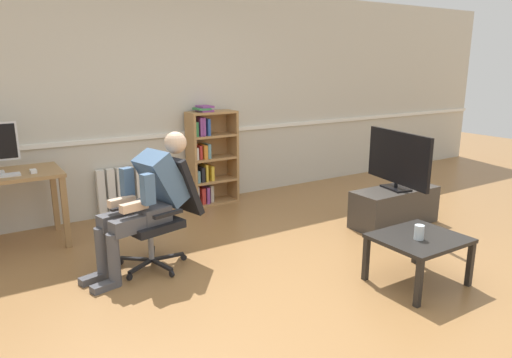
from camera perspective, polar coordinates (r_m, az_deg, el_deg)
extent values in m
plane|color=olive|center=(3.98, 4.86, -12.66)|extent=(18.00, 18.00, 0.00)
cube|color=beige|center=(5.90, -10.82, 9.58)|extent=(12.00, 0.10, 2.70)
cube|color=white|center=(5.89, -10.39, 5.37)|extent=(12.00, 0.03, 0.05)
cube|color=#9E7547|center=(4.94, -22.38, -3.83)|extent=(0.06, 0.06, 0.72)
cube|color=#9E7547|center=(5.50, -23.51, -2.17)|extent=(0.06, 0.06, 0.72)
cube|color=white|center=(4.98, -25.70, 0.88)|extent=(0.06, 0.10, 0.03)
cube|color=#AD7F4C|center=(5.87, -7.95, 2.25)|extent=(0.03, 0.28, 1.20)
cube|color=#AD7F4C|center=(6.13, -2.88, 2.89)|extent=(0.03, 0.28, 1.20)
cube|color=#AD7F4C|center=(6.12, -5.96, 2.80)|extent=(0.60, 0.02, 1.20)
cube|color=#AD7F4C|center=(6.14, -5.23, -2.78)|extent=(0.56, 0.28, 0.03)
cube|color=#AD7F4C|center=(6.06, -5.30, -0.13)|extent=(0.56, 0.28, 0.03)
cube|color=#AD7F4C|center=(5.99, -5.36, 2.58)|extent=(0.56, 0.28, 0.03)
cube|color=#AD7F4C|center=(5.94, -5.42, 5.35)|extent=(0.56, 0.28, 0.03)
cube|color=#AD7F4C|center=(5.90, -5.49, 8.16)|extent=(0.56, 0.28, 0.03)
cube|color=white|center=(6.01, -7.45, -1.89)|extent=(0.03, 0.19, 0.24)
cube|color=#6699A3|center=(5.92, -7.38, 0.36)|extent=(0.03, 0.19, 0.15)
cube|color=white|center=(5.88, -7.57, 3.17)|extent=(0.03, 0.19, 0.15)
cube|color=#38844C|center=(5.82, -7.65, 6.14)|extent=(0.04, 0.19, 0.18)
cube|color=red|center=(6.02, -6.77, -1.97)|extent=(0.05, 0.19, 0.21)
cube|color=black|center=(5.94, -6.86, 0.61)|extent=(0.05, 0.19, 0.19)
cube|color=red|center=(5.90, -7.12, 3.34)|extent=(0.03, 0.19, 0.17)
cube|color=#89428E|center=(5.83, -7.10, 6.43)|extent=(0.03, 0.19, 0.23)
cube|color=#89428E|center=(6.04, -6.23, -1.91)|extent=(0.04, 0.19, 0.21)
cube|color=gold|center=(5.96, -6.39, 0.82)|extent=(0.03, 0.19, 0.22)
cube|color=orange|center=(5.90, -6.54, 3.38)|extent=(0.05, 0.19, 0.18)
cube|color=#89428E|center=(5.86, -6.76, 6.47)|extent=(0.04, 0.19, 0.23)
cube|color=beige|center=(6.09, -5.77, -1.70)|extent=(0.04, 0.19, 0.22)
cube|color=gold|center=(6.00, -5.71, 0.79)|extent=(0.04, 0.19, 0.19)
cube|color=#6699A3|center=(5.94, -6.11, 3.49)|extent=(0.04, 0.19, 0.18)
cube|color=#2D519E|center=(5.88, -6.15, 6.41)|extent=(0.04, 0.19, 0.21)
cube|color=#89428E|center=(5.87, -6.35, 8.36)|extent=(0.16, 0.22, 0.02)
cube|color=#38844C|center=(5.85, -6.68, 8.56)|extent=(0.16, 0.22, 0.02)
cube|color=#89428E|center=(5.89, -6.32, 8.84)|extent=(0.16, 0.22, 0.02)
cube|color=white|center=(5.70, -18.47, -1.85)|extent=(0.09, 0.08, 0.59)
cube|color=white|center=(5.73, -17.36, -1.70)|extent=(0.09, 0.08, 0.59)
cube|color=white|center=(5.76, -16.26, -1.54)|extent=(0.09, 0.08, 0.59)
cube|color=white|center=(5.79, -15.17, -1.38)|extent=(0.09, 0.08, 0.59)
cube|color=white|center=(5.82, -14.09, -1.22)|extent=(0.09, 0.08, 0.59)
cube|color=white|center=(5.86, -13.02, -1.07)|extent=(0.09, 0.08, 0.59)
cube|color=white|center=(5.89, -11.97, -0.91)|extent=(0.09, 0.08, 0.59)
cube|color=black|center=(4.23, -11.56, -10.29)|extent=(0.10, 0.30, 0.02)
cylinder|color=black|center=(4.13, -10.32, -11.41)|extent=(0.03, 0.06, 0.06)
cube|color=black|center=(4.38, -10.78, -9.36)|extent=(0.30, 0.06, 0.02)
cylinder|color=black|center=(4.44, -8.89, -9.50)|extent=(0.06, 0.03, 0.06)
cube|color=black|center=(4.48, -12.61, -8.90)|extent=(0.15, 0.29, 0.02)
cylinder|color=black|center=(4.63, -12.51, -8.62)|extent=(0.04, 0.06, 0.06)
cube|color=black|center=(4.40, -14.55, -9.48)|extent=(0.25, 0.22, 0.02)
cylinder|color=black|center=(4.47, -16.32, -9.74)|extent=(0.06, 0.05, 0.06)
cube|color=black|center=(4.24, -13.98, -10.36)|extent=(0.27, 0.19, 0.02)
cylinder|color=black|center=(4.15, -15.29, -11.56)|extent=(0.06, 0.05, 0.06)
cylinder|color=gray|center=(4.28, -12.81, -7.71)|extent=(0.05, 0.05, 0.30)
cube|color=black|center=(4.22, -12.95, -5.37)|extent=(0.55, 0.55, 0.07)
cube|color=black|center=(4.31, -9.51, -0.65)|extent=(0.35, 0.48, 0.54)
cube|color=black|center=(4.39, -14.70, -2.69)|extent=(0.28, 0.11, 0.03)
cube|color=black|center=(3.98, -10.76, -4.25)|extent=(0.28, 0.11, 0.03)
cube|color=#4C4C51|center=(4.18, -13.03, -4.02)|extent=(0.33, 0.39, 0.14)
cube|color=#476689|center=(4.19, -11.48, 0.09)|extent=(0.47, 0.42, 0.52)
sphere|color=beige|center=(4.22, -9.88, 4.42)|extent=(0.20, 0.20, 0.20)
cube|color=black|center=(4.02, -16.45, -3.50)|extent=(0.15, 0.07, 0.02)
cube|color=#4C4C51|center=(4.17, -16.16, -4.70)|extent=(0.44, 0.22, 0.13)
cylinder|color=#4C4C51|center=(4.17, -18.42, -8.67)|extent=(0.10, 0.10, 0.46)
cube|color=#4C4C51|center=(4.21, -19.43, -11.48)|extent=(0.23, 0.14, 0.06)
cube|color=#4C4C51|center=(4.01, -14.72, -5.38)|extent=(0.44, 0.22, 0.13)
cylinder|color=#4C4C51|center=(4.01, -17.07, -9.52)|extent=(0.10, 0.10, 0.46)
cube|color=#4C4C51|center=(4.05, -18.12, -12.44)|extent=(0.23, 0.14, 0.06)
cube|color=#476689|center=(4.19, -15.56, -0.41)|extent=(0.12, 0.10, 0.26)
cube|color=beige|center=(4.13, -16.17, -2.71)|extent=(0.25, 0.12, 0.07)
cube|color=#476689|center=(3.93, -13.18, -1.23)|extent=(0.12, 0.10, 0.26)
cube|color=beige|center=(3.97, -14.78, -3.29)|extent=(0.25, 0.12, 0.07)
cube|color=#3D3833|center=(5.48, 16.64, -3.29)|extent=(1.04, 0.41, 0.42)
cube|color=black|center=(5.42, 16.80, -1.07)|extent=(0.25, 0.35, 0.02)
cylinder|color=black|center=(5.41, 16.83, -0.71)|extent=(0.04, 0.04, 0.05)
cube|color=black|center=(5.34, 17.07, 2.53)|extent=(0.22, 0.98, 0.58)
cube|color=white|center=(5.35, 17.25, 2.55)|extent=(0.17, 0.92, 0.53)
cube|color=black|center=(3.75, 19.37, -12.05)|extent=(0.04, 0.04, 0.38)
cube|color=black|center=(4.24, 24.83, -9.50)|extent=(0.04, 0.04, 0.38)
cube|color=black|center=(4.52, 19.10, -7.48)|extent=(0.04, 0.04, 0.38)
cube|color=black|center=(4.07, 13.37, -9.51)|extent=(0.04, 0.04, 0.38)
cube|color=black|center=(4.06, 19.46, -6.90)|extent=(0.70, 0.60, 0.03)
cylinder|color=silver|center=(3.97, 19.42, -6.20)|extent=(0.08, 0.08, 0.12)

